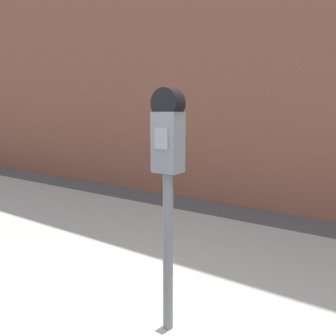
# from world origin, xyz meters

# --- Properties ---
(sidewalk) EXTENTS (24.00, 2.80, 0.11)m
(sidewalk) POSITION_xyz_m (0.00, 2.20, 0.05)
(sidewalk) COLOR #ADAAA3
(sidewalk) RESTS_ON ground_plane
(parking_meter) EXTENTS (0.18, 0.14, 1.55)m
(parking_meter) POSITION_xyz_m (-0.08, 1.23, 1.19)
(parking_meter) COLOR slate
(parking_meter) RESTS_ON sidewalk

